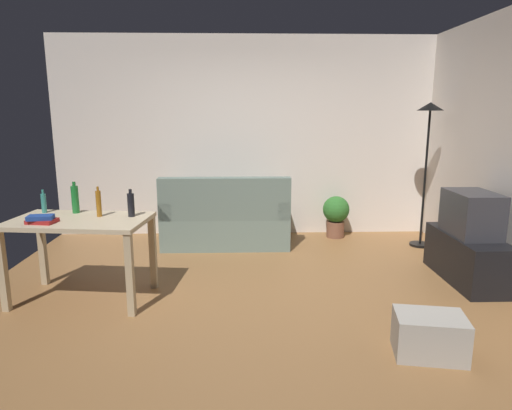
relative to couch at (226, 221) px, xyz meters
name	(u,v)px	position (x,y,z in m)	size (l,w,h in m)	color
ground_plane	(247,293)	(0.26, -1.59, -0.32)	(5.20, 4.40, 0.02)	olive
wall_rear	(245,137)	(0.26, 0.61, 1.04)	(5.20, 0.10, 2.70)	silver
couch	(226,221)	(0.00, 0.00, 0.00)	(1.60, 0.84, 0.92)	slate
tv_stand	(467,258)	(2.51, -1.34, -0.07)	(0.44, 1.10, 0.48)	black
tv	(472,214)	(2.51, -1.34, 0.39)	(0.41, 0.60, 0.44)	#2D2D33
torchiere_lamp	(428,135)	(2.51, -0.13, 1.10)	(0.32, 0.32, 1.81)	black
desk	(80,231)	(-1.25, -1.69, 0.34)	(1.27, 0.83, 0.76)	#C6B28E
potted_plant	(336,214)	(1.49, 0.31, 0.02)	(0.36, 0.36, 0.57)	brown
storage_box	(429,335)	(1.54, -2.76, -0.16)	(0.48, 0.34, 0.30)	#A8A399
bottle_tall	(44,203)	(-1.66, -1.43, 0.55)	(0.05, 0.05, 0.22)	teal
bottle_green	(75,199)	(-1.36, -1.45, 0.58)	(0.07, 0.07, 0.30)	#1E722D
bottle_amber	(99,203)	(-1.09, -1.61, 0.57)	(0.05, 0.05, 0.28)	#9E6019
bottle_dark	(131,204)	(-0.80, -1.61, 0.56)	(0.06, 0.06, 0.25)	black
book_stack	(41,219)	(-1.51, -1.85, 0.48)	(0.25, 0.20, 0.07)	maroon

